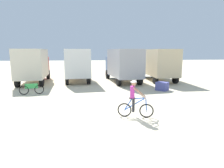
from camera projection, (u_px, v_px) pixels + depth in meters
ground_plane at (114, 125)px, 8.41m from camera, size 120.00×120.00×0.00m
box_truck_cream_rv at (33, 64)px, 19.31m from camera, size 2.91×6.92×3.35m
box_truck_white_box at (76, 63)px, 20.55m from camera, size 3.08×6.96×3.35m
box_truck_grey_hauler at (123, 64)px, 19.97m from camera, size 3.08×6.96×3.35m
box_truck_tan_camper at (158, 63)px, 21.01m from camera, size 2.41×6.75×3.35m
cyclist_orange_shirt at (134, 100)px, 9.27m from camera, size 1.69×0.62×1.82m
bicycle_spare at (32, 89)px, 14.30m from camera, size 1.72×0.50×0.97m
supply_crate at (162, 86)px, 15.80m from camera, size 1.17×1.16×0.68m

